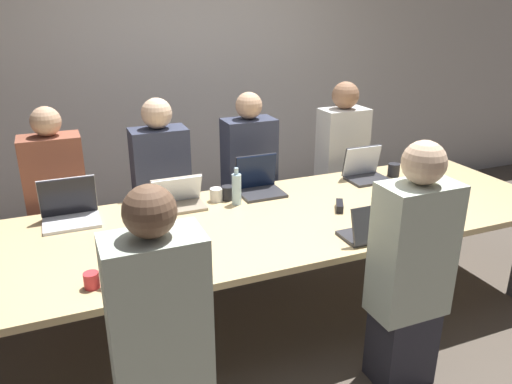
{
  "coord_description": "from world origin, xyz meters",
  "views": [
    {
      "loc": [
        -1.19,
        -2.65,
        2.01
      ],
      "look_at": [
        -0.05,
        0.1,
        0.88
      ],
      "focal_mm": 35.0,
      "sensor_mm": 36.0,
      "label": 1
    }
  ],
  "objects_px": {
    "cup_near_left": "(91,280)",
    "cup_far_center": "(228,193)",
    "cup_far_midleft": "(216,195)",
    "person_far_center": "(249,182)",
    "person_far_right": "(341,165)",
    "laptop_far_right": "(365,170)",
    "person_near_left": "(161,346)",
    "laptop_near_left": "(140,267)",
    "person_far_midleft": "(162,195)",
    "laptop_far_center": "(259,182)",
    "bottle_far_center": "(237,189)",
    "laptop_near_midright": "(374,228)",
    "person_near_midright": "(410,273)",
    "person_far_left": "(59,207)",
    "laptop_far_left": "(70,209)",
    "laptop_far_midleft": "(178,198)",
    "cup_far_right": "(394,170)",
    "stapler": "(340,206)"
  },
  "relations": [
    {
      "from": "person_near_left",
      "to": "laptop_near_left",
      "type": "bearing_deg",
      "value": -91.09
    },
    {
      "from": "cup_far_midleft",
      "to": "person_far_midleft",
      "type": "bearing_deg",
      "value": 127.14
    },
    {
      "from": "laptop_near_left",
      "to": "person_far_center",
      "type": "bearing_deg",
      "value": -130.59
    },
    {
      "from": "cup_far_center",
      "to": "cup_far_right",
      "type": "bearing_deg",
      "value": -1.11
    },
    {
      "from": "laptop_far_right",
      "to": "cup_far_midleft",
      "type": "relative_size",
      "value": 3.47
    },
    {
      "from": "person_near_midright",
      "to": "person_near_left",
      "type": "height_order",
      "value": "person_near_midright"
    },
    {
      "from": "person_far_midleft",
      "to": "cup_far_right",
      "type": "bearing_deg",
      "value": -13.61
    },
    {
      "from": "laptop_far_midleft",
      "to": "cup_far_midleft",
      "type": "xyz_separation_m",
      "value": [
        0.27,
        0.01,
        -0.02
      ]
    },
    {
      "from": "laptop_near_left",
      "to": "laptop_far_midleft",
      "type": "height_order",
      "value": "laptop_near_left"
    },
    {
      "from": "person_near_left",
      "to": "person_far_right",
      "type": "xyz_separation_m",
      "value": [
        1.98,
        1.81,
        0.01
      ]
    },
    {
      "from": "stapler",
      "to": "laptop_far_left",
      "type": "bearing_deg",
      "value": -167.15
    },
    {
      "from": "laptop_near_midright",
      "to": "cup_far_center",
      "type": "xyz_separation_m",
      "value": [
        -0.58,
        0.91,
        -0.02
      ]
    },
    {
      "from": "laptop_far_midleft",
      "to": "cup_far_center",
      "type": "xyz_separation_m",
      "value": [
        0.35,
        0.0,
        -0.01
      ]
    },
    {
      "from": "person_near_midright",
      "to": "person_near_left",
      "type": "bearing_deg",
      "value": 3.44
    },
    {
      "from": "laptop_near_midright",
      "to": "person_far_midleft",
      "type": "relative_size",
      "value": 0.25
    },
    {
      "from": "laptop_far_center",
      "to": "cup_far_center",
      "type": "relative_size",
      "value": 3.19
    },
    {
      "from": "laptop_near_left",
      "to": "person_near_midright",
      "type": "bearing_deg",
      "value": 163.05
    },
    {
      "from": "cup_near_left",
      "to": "cup_far_center",
      "type": "relative_size",
      "value": 0.81
    },
    {
      "from": "person_far_center",
      "to": "person_far_right",
      "type": "bearing_deg",
      "value": 3.67
    },
    {
      "from": "laptop_near_left",
      "to": "cup_far_center",
      "type": "relative_size",
      "value": 3.21
    },
    {
      "from": "cup_far_right",
      "to": "stapler",
      "type": "xyz_separation_m",
      "value": [
        -0.75,
        -0.42,
        -0.03
      ]
    },
    {
      "from": "person_far_midleft",
      "to": "person_far_center",
      "type": "bearing_deg",
      "value": 3.26
    },
    {
      "from": "laptop_near_left",
      "to": "person_far_left",
      "type": "xyz_separation_m",
      "value": [
        -0.34,
        1.3,
        -0.13
      ]
    },
    {
      "from": "cup_far_midleft",
      "to": "laptop_far_midleft",
      "type": "bearing_deg",
      "value": -177.42
    },
    {
      "from": "laptop_near_left",
      "to": "cup_near_left",
      "type": "relative_size",
      "value": 3.96
    },
    {
      "from": "person_far_left",
      "to": "cup_far_midleft",
      "type": "relative_size",
      "value": 15.33
    },
    {
      "from": "cup_far_center",
      "to": "bottle_far_center",
      "type": "height_order",
      "value": "bottle_far_center"
    },
    {
      "from": "laptop_far_left",
      "to": "cup_far_center",
      "type": "relative_size",
      "value": 3.54
    },
    {
      "from": "stapler",
      "to": "cup_far_midleft",
      "type": "bearing_deg",
      "value": 176.19
    },
    {
      "from": "person_far_midleft",
      "to": "cup_far_center",
      "type": "xyz_separation_m",
      "value": [
        0.37,
        -0.4,
        0.1
      ]
    },
    {
      "from": "laptop_far_center",
      "to": "person_far_left",
      "type": "bearing_deg",
      "value": 162.88
    },
    {
      "from": "cup_far_right",
      "to": "cup_far_center",
      "type": "distance_m",
      "value": 1.38
    },
    {
      "from": "laptop_far_right",
      "to": "person_far_right",
      "type": "bearing_deg",
      "value": 78.95
    },
    {
      "from": "person_far_left",
      "to": "person_far_center",
      "type": "distance_m",
      "value": 1.43
    },
    {
      "from": "person_far_right",
      "to": "bottle_far_center",
      "type": "height_order",
      "value": "person_far_right"
    },
    {
      "from": "person_far_right",
      "to": "person_far_left",
      "type": "distance_m",
      "value": 2.32
    },
    {
      "from": "person_near_midright",
      "to": "cup_far_midleft",
      "type": "height_order",
      "value": "person_near_midright"
    },
    {
      "from": "person_near_left",
      "to": "person_far_right",
      "type": "relative_size",
      "value": 0.99
    },
    {
      "from": "person_far_right",
      "to": "laptop_far_center",
      "type": "bearing_deg",
      "value": -155.34
    },
    {
      "from": "person_far_midleft",
      "to": "person_near_midright",
      "type": "bearing_deg",
      "value": -59.77
    },
    {
      "from": "person_near_midright",
      "to": "person_far_center",
      "type": "relative_size",
      "value": 1.01
    },
    {
      "from": "laptop_near_left",
      "to": "person_far_midleft",
      "type": "bearing_deg",
      "value": -107.13
    },
    {
      "from": "laptop_far_center",
      "to": "person_far_center",
      "type": "height_order",
      "value": "person_far_center"
    },
    {
      "from": "cup_far_midleft",
      "to": "laptop_near_left",
      "type": "bearing_deg",
      "value": -128.69
    },
    {
      "from": "cup_far_midleft",
      "to": "cup_far_center",
      "type": "distance_m",
      "value": 0.08
    },
    {
      "from": "laptop_near_left",
      "to": "bottle_far_center",
      "type": "relative_size",
      "value": 1.21
    },
    {
      "from": "laptop_near_left",
      "to": "cup_far_center",
      "type": "height_order",
      "value": "laptop_near_left"
    },
    {
      "from": "cup_far_center",
      "to": "laptop_near_midright",
      "type": "bearing_deg",
      "value": -57.46
    },
    {
      "from": "stapler",
      "to": "cup_far_right",
      "type": "bearing_deg",
      "value": 58.79
    },
    {
      "from": "cup_far_center",
      "to": "bottle_far_center",
      "type": "relative_size",
      "value": 0.38
    }
  ]
}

